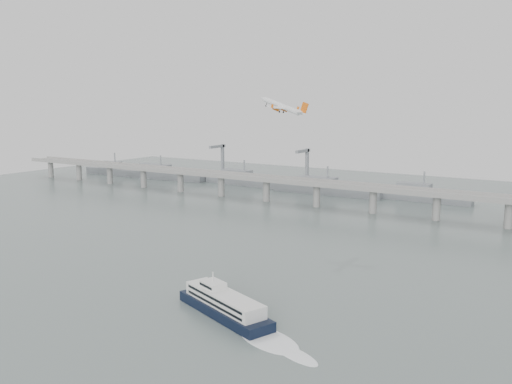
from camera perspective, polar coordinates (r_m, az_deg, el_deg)
The scene contains 5 objects.
ground at distance 284.45m, azimuth -5.97°, elevation -8.73°, with size 900.00×900.00×0.00m, color slate.
bridge at distance 450.85m, azimuth 9.72°, elevation 0.28°, with size 800.00×22.00×23.90m.
distant_fleet at distance 582.01m, azimuth -1.95°, elevation 1.33°, with size 453.00×60.90×40.00m.
ferry at distance 232.26m, azimuth -3.35°, elevation -11.77°, with size 84.63×39.48×16.69m.
airliner at distance 351.41m, azimuth 2.86°, elevation 8.96°, with size 36.47×32.90×14.02m.
Camera 1 is at (167.68, -211.97, 88.67)m, focal length 38.00 mm.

